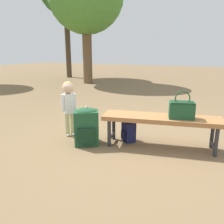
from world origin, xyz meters
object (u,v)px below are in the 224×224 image
Objects in this scene: handbag at (182,109)px; child_standing at (69,100)px; backpack_large at (86,125)px; backpack_small at (129,130)px; park_bench at (161,120)px.

child_standing is at bearing 7.66° from handbag.
backpack_large reaches higher than backpack_small.
backpack_large is (1.23, 0.40, -0.29)m from handbag.
handbag reaches higher than park_bench.
child_standing is 2.56× the size of backpack_small.
park_bench reaches higher than backpack_small.
backpack_large is at bearing 37.61° from backpack_small.
handbag is at bearing -173.91° from park_bench.
park_bench is at bearing 6.09° from handbag.
child_standing is (1.41, 0.20, 0.18)m from park_bench.
park_bench is 4.48× the size of handbag.
child_standing reaches higher than backpack_small.
child_standing reaches higher than handbag.
backpack_large is (0.98, 0.38, -0.11)m from park_bench.
park_bench is at bearing -172.06° from child_standing.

